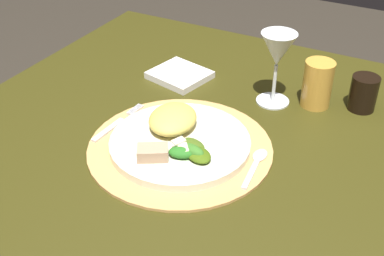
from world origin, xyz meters
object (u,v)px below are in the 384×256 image
at_px(dining_table, 230,197).
at_px(dinner_plate, 180,143).
at_px(wine_glass, 278,53).
at_px(amber_tumbler, 317,84).
at_px(dark_tumbler, 363,93).
at_px(napkin, 180,75).
at_px(fork, 116,124).
at_px(spoon, 257,161).

distance_m(dining_table, dinner_plate, 0.21).
height_order(wine_glass, amber_tumbler, wine_glass).
bearing_deg(amber_tumbler, dark_tumbler, 18.54).
bearing_deg(wine_glass, dinner_plate, -110.80).
height_order(napkin, dark_tumbler, dark_tumbler).
distance_m(fork, dark_tumbler, 0.54).
height_order(fork, dark_tumbler, dark_tumbler).
xyz_separation_m(dinner_plate, amber_tumbler, (0.19, 0.29, 0.04)).
relative_size(wine_glass, dark_tumbler, 2.12).
xyz_separation_m(dinner_plate, napkin, (-0.14, 0.26, -0.01)).
bearing_deg(wine_glass, amber_tumbler, 20.56).
distance_m(dining_table, napkin, 0.33).
bearing_deg(dining_table, spoon, -37.23).
xyz_separation_m(fork, amber_tumbler, (0.34, 0.29, 0.04)).
distance_m(dining_table, fork, 0.30).
distance_m(dinner_plate, fork, 0.16).
xyz_separation_m(dinner_plate, fork, (-0.16, 0.00, -0.01)).
distance_m(fork, spoon, 0.31).
xyz_separation_m(fork, dark_tumbler, (0.44, 0.32, 0.03)).
bearing_deg(fork, spoon, 3.89).
relative_size(spoon, dark_tumbler, 1.61).
bearing_deg(napkin, amber_tumbler, 5.75).
xyz_separation_m(napkin, dark_tumbler, (0.42, 0.07, 0.03)).
distance_m(fork, napkin, 0.25).
height_order(spoon, wine_glass, wine_glass).
height_order(fork, spoon, spoon).
relative_size(napkin, wine_glass, 0.77).
bearing_deg(napkin, fork, -92.50).
bearing_deg(spoon, amber_tumbler, 83.13).
bearing_deg(dinner_plate, spoon, 8.90).
relative_size(spoon, amber_tumbler, 1.20).
height_order(dinner_plate, fork, dinner_plate).
bearing_deg(dark_tumbler, amber_tumbler, -161.46).
distance_m(amber_tumbler, dark_tumbler, 0.10).
relative_size(amber_tumbler, dark_tumbler, 1.34).
distance_m(napkin, dark_tumbler, 0.43).
height_order(dinner_plate, wine_glass, wine_glass).
bearing_deg(dark_tumbler, fork, -143.83).
bearing_deg(dark_tumbler, wine_glass, -160.48).
height_order(napkin, amber_tumbler, amber_tumbler).
distance_m(dinner_plate, wine_glass, 0.30).
xyz_separation_m(dinner_plate, dark_tumbler, (0.28, 0.32, 0.03)).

